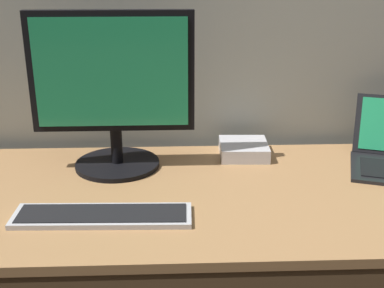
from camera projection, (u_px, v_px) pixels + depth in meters
The scene contains 4 objects.
desk at pixel (243, 262), 1.48m from camera, with size 1.90×0.70×0.76m.
external_monitor at pixel (113, 89), 1.46m from camera, with size 0.48×0.26×0.47m.
wired_keyboard at pixel (102, 216), 1.25m from camera, with size 0.45×0.13×0.02m.
external_drive_box at pixel (244, 149), 1.64m from camera, with size 0.15×0.16×0.04m, color silver.
Camera 1 is at (-0.20, -1.26, 1.37)m, focal length 47.03 mm.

